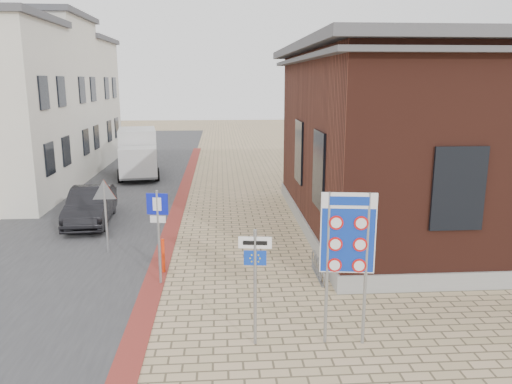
{
  "coord_description": "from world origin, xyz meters",
  "views": [
    {
      "loc": [
        -0.08,
        -11.12,
        5.53
      ],
      "look_at": [
        0.97,
        3.62,
        2.2
      ],
      "focal_mm": 35.0,
      "sensor_mm": 36.0,
      "label": 1
    }
  ],
  "objects_px": {
    "border_sign": "(348,236)",
    "box_truck": "(138,153)",
    "sedan": "(91,206)",
    "parking_sign": "(158,220)",
    "essen_sign": "(255,269)",
    "bollard": "(163,256)"
  },
  "relations": [
    {
      "from": "border_sign",
      "to": "box_truck",
      "type": "bearing_deg",
      "value": 118.76
    },
    {
      "from": "sedan",
      "to": "box_truck",
      "type": "bearing_deg",
      "value": 83.96
    },
    {
      "from": "box_truck",
      "to": "parking_sign",
      "type": "distance_m",
      "value": 16.33
    },
    {
      "from": "sedan",
      "to": "essen_sign",
      "type": "height_order",
      "value": "essen_sign"
    },
    {
      "from": "bollard",
      "to": "box_truck",
      "type": "bearing_deg",
      "value": 101.47
    },
    {
      "from": "border_sign",
      "to": "parking_sign",
      "type": "xyz_separation_m",
      "value": [
        -4.3,
        3.5,
        -0.58
      ]
    },
    {
      "from": "border_sign",
      "to": "essen_sign",
      "type": "bearing_deg",
      "value": -174.73
    },
    {
      "from": "essen_sign",
      "to": "bollard",
      "type": "distance_m",
      "value": 4.98
    },
    {
      "from": "box_truck",
      "to": "parking_sign",
      "type": "relative_size",
      "value": 2.05
    },
    {
      "from": "parking_sign",
      "to": "bollard",
      "type": "height_order",
      "value": "parking_sign"
    },
    {
      "from": "border_sign",
      "to": "parking_sign",
      "type": "relative_size",
      "value": 1.25
    },
    {
      "from": "bollard",
      "to": "sedan",
      "type": "bearing_deg",
      "value": 121.95
    },
    {
      "from": "box_truck",
      "to": "essen_sign",
      "type": "bearing_deg",
      "value": -83.1
    },
    {
      "from": "sedan",
      "to": "essen_sign",
      "type": "xyz_separation_m",
      "value": [
        5.81,
        -9.68,
        0.99
      ]
    },
    {
      "from": "parking_sign",
      "to": "sedan",
      "type": "bearing_deg",
      "value": 128.89
    },
    {
      "from": "parking_sign",
      "to": "essen_sign",
      "type": "bearing_deg",
      "value": -44.56
    },
    {
      "from": "parking_sign",
      "to": "bollard",
      "type": "relative_size",
      "value": 2.56
    },
    {
      "from": "essen_sign",
      "to": "sedan",
      "type": "bearing_deg",
      "value": 128.16
    },
    {
      "from": "border_sign",
      "to": "bollard",
      "type": "relative_size",
      "value": 3.2
    },
    {
      "from": "box_truck",
      "to": "parking_sign",
      "type": "height_order",
      "value": "box_truck"
    },
    {
      "from": "border_sign",
      "to": "essen_sign",
      "type": "xyz_separation_m",
      "value": [
        -1.9,
        0.09,
        -0.71
      ]
    },
    {
      "from": "sedan",
      "to": "border_sign",
      "type": "height_order",
      "value": "border_sign"
    }
  ]
}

